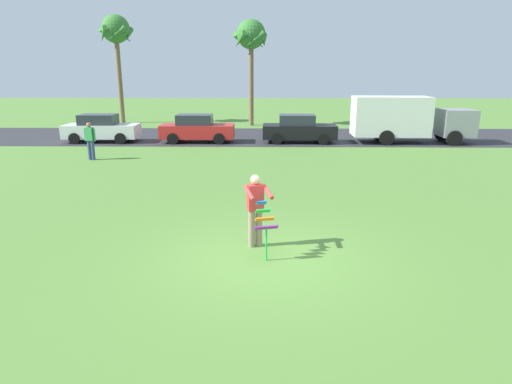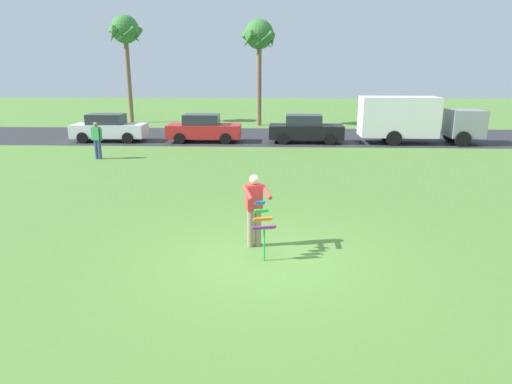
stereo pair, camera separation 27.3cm
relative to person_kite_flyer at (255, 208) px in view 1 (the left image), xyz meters
The scene contains 11 objects.
ground_plane 1.20m from the person_kite_flyer, 68.26° to the right, with size 120.00×120.00×0.00m, color #568438.
road_strip 18.13m from the person_kite_flyer, 89.15° to the left, with size 120.00×8.00×0.01m, color #2D2D33.
person_kite_flyer is the anchor object (origin of this frame).
kite_held 0.69m from the person_kite_flyer, 71.69° to the right, with size 0.53×0.69×1.23m.
parked_car_white 18.24m from the person_kite_flyer, 120.55° to the left, with size 4.23×1.89×1.60m.
parked_car_red 16.13m from the person_kite_flyer, 103.21° to the left, with size 4.22×1.88×1.60m.
parked_car_black 15.86m from the person_kite_flyer, 82.04° to the left, with size 4.23×1.90×1.60m.
parked_truck_grey_van 17.73m from the person_kite_flyer, 62.40° to the left, with size 6.75×2.25×2.62m.
palm_tree_left_near 28.36m from the person_kite_flyer, 113.53° to the left, with size 2.58×2.71×8.13m.
palm_tree_right_near 24.63m from the person_kite_flyer, 91.87° to the left, with size 2.58×2.71×7.63m.
person_walker_near 13.01m from the person_kite_flyer, 127.07° to the left, with size 0.56×0.29×1.73m.
Camera 1 is at (-0.08, -9.00, 4.00)m, focal length 30.85 mm.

